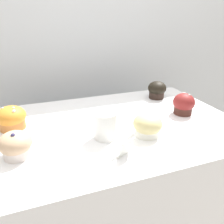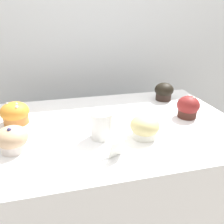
% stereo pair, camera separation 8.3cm
% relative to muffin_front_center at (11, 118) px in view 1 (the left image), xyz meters
% --- Properties ---
extents(wall_back, '(3.20, 0.10, 1.80)m').
position_rel_muffin_front_center_xyz_m(wall_back, '(0.34, 0.51, -0.10)').
color(wall_back, silver).
rests_on(wall_back, ground).
extents(display_counter, '(1.00, 0.64, 0.96)m').
position_rel_muffin_front_center_xyz_m(display_counter, '(0.34, -0.09, -0.52)').
color(display_counter, white).
rests_on(display_counter, ground).
extents(muffin_front_center, '(0.10, 0.10, 0.09)m').
position_rel_muffin_front_center_xyz_m(muffin_front_center, '(0.00, 0.00, 0.00)').
color(muffin_front_center, '#CB7B3C').
rests_on(muffin_front_center, display_counter).
extents(muffin_back_left, '(0.09, 0.09, 0.09)m').
position_rel_muffin_front_center_xyz_m(muffin_back_left, '(0.67, -0.10, 0.00)').
color(muffin_back_left, '#45241C').
rests_on(muffin_back_left, display_counter).
extents(muffin_back_right, '(0.09, 0.09, 0.09)m').
position_rel_muffin_front_center_xyz_m(muffin_back_right, '(0.66, 0.11, 0.00)').
color(muffin_back_right, '#2D201B').
rests_on(muffin_back_right, display_counter).
extents(muffin_front_left, '(0.10, 0.10, 0.08)m').
position_rel_muffin_front_center_xyz_m(muffin_front_left, '(0.44, -0.21, -0.00)').
color(muffin_front_left, white).
rests_on(muffin_front_left, display_counter).
extents(muffin_front_right, '(0.09, 0.09, 0.08)m').
position_rel_muffin_front_center_xyz_m(muffin_front_right, '(0.02, -0.19, -0.00)').
color(muffin_front_right, silver).
rests_on(muffin_front_right, display_counter).
extents(coffee_cup, '(0.08, 0.11, 0.09)m').
position_rel_muffin_front_center_xyz_m(coffee_cup, '(0.30, -0.18, 0.01)').
color(coffee_cup, white).
rests_on(coffee_cup, display_counter).
extents(price_card, '(0.06, 0.06, 0.06)m').
position_rel_muffin_front_center_xyz_m(price_card, '(0.32, -0.30, -0.01)').
color(price_card, white).
rests_on(price_card, display_counter).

